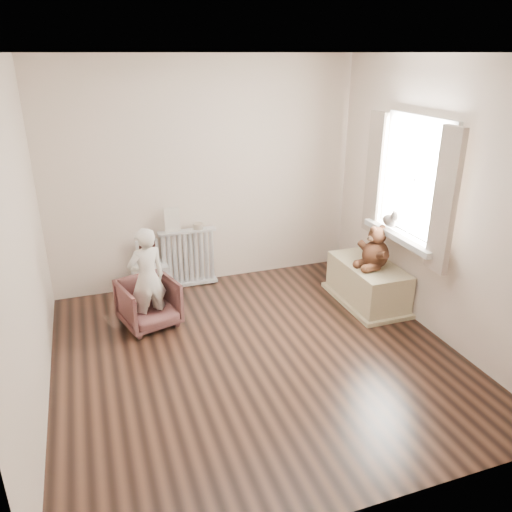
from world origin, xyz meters
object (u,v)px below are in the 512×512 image
object	(u,v)px
radiator	(188,255)
armchair	(149,303)
toy_vanity	(150,270)
teddy_bear	(376,249)
plush_cat	(391,218)
child	(147,279)
toy_bench	(367,285)

from	to	relation	value
radiator	armchair	world-z (taller)	radiator
radiator	toy_vanity	xyz separation A→B (m)	(-0.46, -0.03, -0.11)
radiator	teddy_bear	distance (m)	2.15
toy_vanity	plush_cat	distance (m)	2.74
radiator	armchair	distance (m)	0.99
radiator	child	distance (m)	1.03
toy_bench	teddy_bear	xyz separation A→B (m)	(0.00, -0.09, 0.47)
toy_bench	plush_cat	distance (m)	0.82
radiator	teddy_bear	xyz separation A→B (m)	(1.79, -1.16, 0.28)
toy_bench	radiator	bearing A→B (deg)	149.14
child	plush_cat	bearing A→B (deg)	156.50
armchair	toy_bench	bearing A→B (deg)	-22.76
toy_vanity	child	size ratio (longest dim) A/B	0.60
child	toy_bench	xyz separation A→B (m)	(2.37, -0.23, -0.34)
plush_cat	radiator	bearing A→B (deg)	167.76
radiator	plush_cat	bearing A→B (deg)	-31.21
radiator	child	size ratio (longest dim) A/B	0.67
armchair	plush_cat	bearing A→B (deg)	-24.62
radiator	child	xyz separation A→B (m)	(-0.58, -0.84, 0.15)
child	plush_cat	distance (m)	2.57
toy_vanity	armchair	world-z (taller)	toy_vanity
radiator	plush_cat	distance (m)	2.33
plush_cat	armchair	bearing A→B (deg)	-169.62
child	plush_cat	size ratio (longest dim) A/B	4.36
radiator	toy_bench	bearing A→B (deg)	-30.86
toy_vanity	teddy_bear	world-z (taller)	teddy_bear
armchair	teddy_bear	size ratio (longest dim) A/B	1.17
toy_vanity	teddy_bear	bearing A→B (deg)	-26.69
toy_vanity	plush_cat	world-z (taller)	plush_cat
toy_bench	teddy_bear	distance (m)	0.48
radiator	armchair	xyz separation A→B (m)	(-0.58, -0.79, -0.14)
radiator	teddy_bear	bearing A→B (deg)	-32.99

